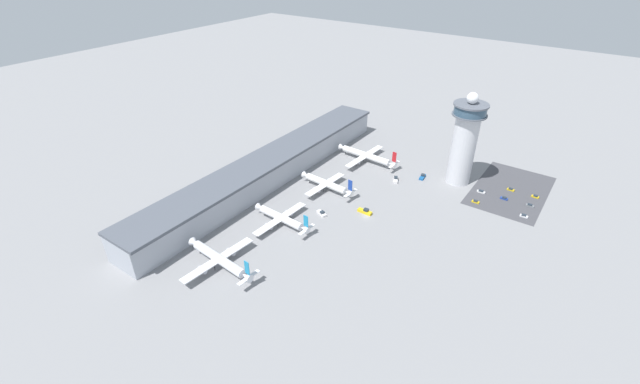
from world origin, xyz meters
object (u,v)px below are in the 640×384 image
airplane_gate_bravo (281,218)px  service_truck_baggage (396,180)px  service_truck_catering (322,213)px  car_black_suv (481,192)px  airplane_gate_alpha (219,259)px  airplane_gate_charlie (326,184)px  car_navy_sedan (511,189)px  airplane_gate_delta (366,156)px  service_truck_fuel (365,211)px  car_red_hatchback (476,202)px  car_white_wagon (504,198)px  car_maroon_suv (535,197)px  car_blue_compact (524,216)px  service_truck_water (423,177)px  control_tower (465,140)px  car_grey_coupe (530,205)px

airplane_gate_bravo → service_truck_baggage: bearing=-20.5°
service_truck_catering → car_black_suv: (74.53, -64.57, -0.29)m
airplane_gate_alpha → airplane_gate_charlie: bearing=-0.6°
service_truck_baggage → car_navy_sedan: 68.94m
airplane_gate_delta → service_truck_catering: bearing=-170.0°
service_truck_fuel → car_red_hatchback: bearing=-45.3°
airplane_gate_charlie → service_truck_catering: size_ratio=5.26×
car_navy_sedan → car_white_wagon: bearing=177.7°
car_red_hatchback → service_truck_fuel: bearing=134.7°
airplane_gate_charlie → car_black_suv: 92.99m
car_red_hatchback → car_maroon_suv: (25.81, -26.96, 0.04)m
airplane_gate_alpha → car_blue_compact: bearing=-40.2°
service_truck_catering → car_black_suv: size_ratio=1.48×
service_truck_baggage → airplane_gate_delta: bearing=66.3°
service_truck_baggage → service_truck_water: size_ratio=0.99×
car_blue_compact → car_black_suv: bearing=65.9°
airplane_gate_delta → service_truck_catering: 71.12m
car_navy_sedan → airplane_gate_delta: bearing=100.9°
airplane_gate_alpha → service_truck_baggage: bearing=-14.1°
service_truck_catering → car_blue_compact: 110.96m
airplane_gate_bravo → airplane_gate_charlie: (42.96, 0.57, 0.44)m
airplane_gate_delta → service_truck_fuel: 63.01m
control_tower → car_red_hatchback: control_tower is taller
airplane_gate_alpha → service_truck_baggage: size_ratio=5.65×
airplane_gate_bravo → car_grey_coupe: (95.01, -104.43, -3.35)m
service_truck_fuel → car_navy_sedan: service_truck_fuel is taller
service_truck_catering → service_truck_fuel: (15.22, -18.69, 0.19)m
service_truck_catering → service_truck_water: (70.89, -28.54, -0.03)m
control_tower → car_maroon_suv: control_tower is taller
airplane_gate_bravo → control_tower: bearing=-31.2°
service_truck_catering → car_white_wagon: (74.73, -77.95, -0.26)m
service_truck_baggage → airplane_gate_alpha: bearing=165.9°
service_truck_water → car_white_wagon: (3.84, -49.41, -0.23)m
airplane_gate_charlie → service_truck_water: airplane_gate_charlie is taller
airplane_gate_bravo → car_blue_compact: (82.01, -104.16, -3.35)m
service_truck_catering → car_white_wagon: service_truck_catering is taller
airplane_gate_bravo → car_white_wagon: airplane_gate_bravo is taller
service_truck_catering → airplane_gate_charlie: bearing=29.0°
airplane_gate_charlie → car_maroon_suv: airplane_gate_charlie is taller
car_grey_coupe → service_truck_baggage: bearing=103.4°
control_tower → service_truck_water: size_ratio=7.63×
airplane_gate_delta → service_truck_water: 41.06m
airplane_gate_charlie → car_blue_compact: bearing=-69.5°
airplane_gate_charlie → service_truck_baggage: 45.08m
control_tower → car_navy_sedan: size_ratio=13.48×
service_truck_catering → service_truck_water: service_truck_catering is taller
airplane_gate_delta → service_truck_baggage: airplane_gate_delta is taller
service_truck_baggage → car_white_wagon: service_truck_baggage is taller
service_truck_water → car_navy_sedan: (16.52, -49.92, -0.28)m
car_red_hatchback → airplane_gate_bravo: bearing=136.2°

